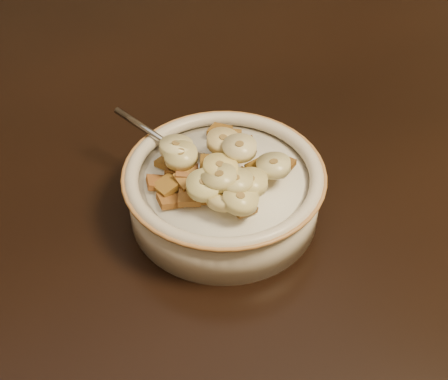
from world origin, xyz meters
name	(u,v)px	position (x,y,z in m)	size (l,w,h in m)	color
table	(63,208)	(0.00, 0.00, 0.73)	(1.40, 0.90, 0.04)	black
chair	(35,84)	(0.06, 0.70, 0.43)	(0.38, 0.38, 0.86)	black
cereal_bowl	(224,196)	(0.14, -0.09, 0.77)	(0.18, 0.18, 0.04)	beige
milk	(224,180)	(0.14, -0.09, 0.79)	(0.15, 0.15, 0.00)	white
spoon	(199,164)	(0.13, -0.07, 0.80)	(0.03, 0.04, 0.01)	#A8A9AA
cereal_square_0	(218,168)	(0.13, -0.10, 0.82)	(0.02, 0.02, 0.01)	brown
cereal_square_1	(242,207)	(0.14, -0.14, 0.80)	(0.02, 0.02, 0.01)	olive
cereal_square_2	(167,186)	(0.09, -0.09, 0.80)	(0.02, 0.02, 0.01)	#93601C
cereal_square_3	(187,172)	(0.11, -0.08, 0.81)	(0.02, 0.02, 0.01)	brown
cereal_square_4	(188,179)	(0.10, -0.09, 0.81)	(0.02, 0.02, 0.01)	#986722
cereal_square_5	(225,153)	(0.15, -0.08, 0.82)	(0.02, 0.02, 0.01)	olive
cereal_square_6	(242,179)	(0.15, -0.11, 0.81)	(0.02, 0.02, 0.01)	olive
cereal_square_7	(170,200)	(0.08, -0.10, 0.80)	(0.02, 0.02, 0.01)	#9B5821
cereal_square_8	(259,169)	(0.17, -0.11, 0.81)	(0.02, 0.02, 0.01)	#97671B
cereal_square_9	(244,146)	(0.17, -0.07, 0.81)	(0.02, 0.02, 0.01)	brown
cereal_square_10	(220,131)	(0.16, -0.03, 0.80)	(0.02, 0.02, 0.01)	brown
cereal_square_11	(224,143)	(0.15, -0.06, 0.81)	(0.02, 0.02, 0.01)	brown
cereal_square_12	(190,198)	(0.10, -0.11, 0.80)	(0.02, 0.02, 0.01)	olive
cereal_square_13	(211,164)	(0.13, -0.09, 0.81)	(0.02, 0.02, 0.01)	brown
cereal_square_14	(169,162)	(0.10, -0.05, 0.80)	(0.02, 0.02, 0.01)	#8F611E
cereal_square_15	(158,183)	(0.08, -0.08, 0.80)	(0.02, 0.02, 0.01)	brown
cereal_square_16	(178,169)	(0.10, -0.07, 0.80)	(0.02, 0.02, 0.01)	brown
cereal_square_17	(205,194)	(0.11, -0.11, 0.80)	(0.02, 0.02, 0.01)	#935C1F
cereal_square_18	(282,164)	(0.20, -0.10, 0.80)	(0.02, 0.02, 0.01)	brown
cereal_square_19	(231,138)	(0.17, -0.05, 0.80)	(0.02, 0.02, 0.01)	brown
banana_slice_0	(224,197)	(0.12, -0.13, 0.81)	(0.03, 0.03, 0.01)	#F7E190
banana_slice_1	(273,165)	(0.18, -0.12, 0.82)	(0.03, 0.03, 0.01)	beige
banana_slice_2	(240,200)	(0.13, -0.14, 0.82)	(0.03, 0.03, 0.01)	#CFC070
banana_slice_3	(250,183)	(0.15, -0.13, 0.82)	(0.03, 0.03, 0.01)	#DDC988
banana_slice_4	(239,148)	(0.16, -0.09, 0.83)	(0.03, 0.03, 0.01)	beige
banana_slice_5	(219,178)	(0.12, -0.12, 0.82)	(0.03, 0.03, 0.01)	#CAC176
banana_slice_6	(220,168)	(0.13, -0.11, 0.82)	(0.03, 0.03, 0.01)	#FFE77E
banana_slice_7	(181,156)	(0.11, -0.07, 0.82)	(0.03, 0.03, 0.01)	#CCC587
banana_slice_8	(176,147)	(0.11, -0.06, 0.82)	(0.03, 0.03, 0.01)	beige
banana_slice_9	(223,141)	(0.15, -0.07, 0.82)	(0.03, 0.03, 0.01)	#F1D591
banana_slice_10	(235,182)	(0.14, -0.13, 0.82)	(0.03, 0.03, 0.01)	#DAC28A
banana_slice_11	(204,185)	(0.11, -0.12, 0.82)	(0.03, 0.03, 0.01)	#FBF092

